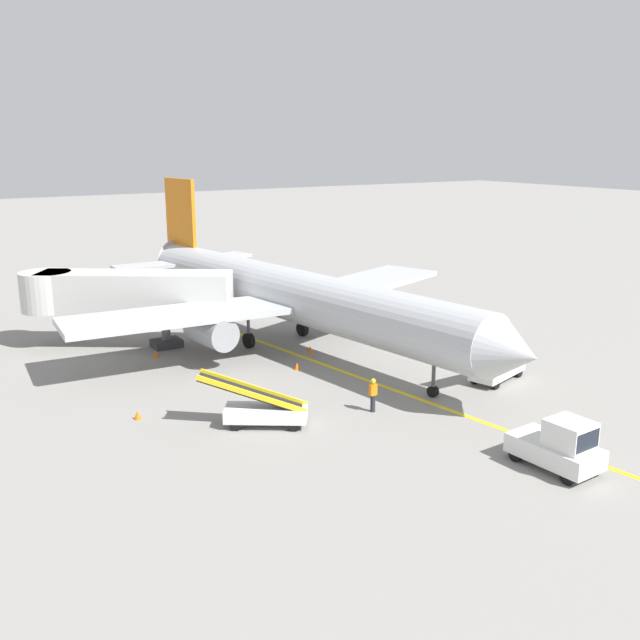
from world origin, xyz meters
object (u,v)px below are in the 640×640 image
(safety_cone_tail_area, at_px, (419,312))
(belt_loader_forward_hold, at_px, (263,409))
(belt_loader_aft_hold, at_px, (496,367))
(safety_cone_wingtip_right, at_px, (156,354))
(ground_crew_marshaller, at_px, (373,394))
(safety_cone_wingtip_left, at_px, (138,415))
(jet_bridge, at_px, (114,293))
(pushback_tug, at_px, (559,446))
(airliner, at_px, (289,294))
(safety_cone_nose_right, at_px, (297,366))
(baggage_tug_near_wing, at_px, (436,340))
(safety_cone_nose_left, at_px, (310,350))

(safety_cone_tail_area, bearing_deg, belt_loader_forward_hold, -147.29)
(belt_loader_aft_hold, height_order, safety_cone_wingtip_right, belt_loader_aft_hold)
(ground_crew_marshaller, relative_size, safety_cone_wingtip_left, 3.86)
(jet_bridge, bearing_deg, belt_loader_aft_hold, -48.23)
(pushback_tug, relative_size, belt_loader_forward_hold, 0.76)
(airliner, distance_m, jet_bridge, 11.05)
(airliner, height_order, safety_cone_wingtip_right, airliner)
(safety_cone_nose_right, bearing_deg, belt_loader_aft_hold, -41.82)
(airliner, relative_size, safety_cone_wingtip_left, 80.21)
(safety_cone_nose_right, bearing_deg, baggage_tug_near_wing, -11.89)
(ground_crew_marshaller, height_order, safety_cone_nose_right, ground_crew_marshaller)
(jet_bridge, distance_m, baggage_tug_near_wing, 20.38)
(belt_loader_aft_hold, xyz_separation_m, safety_cone_wingtip_right, (-14.48, 14.07, -0.56))
(safety_cone_wingtip_left, bearing_deg, ground_crew_marshaller, -26.80)
(belt_loader_forward_hold, height_order, belt_loader_aft_hold, same)
(belt_loader_forward_hold, xyz_separation_m, safety_cone_nose_right, (5.44, 6.30, -0.56))
(safety_cone_nose_right, bearing_deg, jet_bridge, 126.08)
(safety_cone_nose_left, xyz_separation_m, safety_cone_wingtip_left, (-12.53, -4.94, 0.00))
(safety_cone_wingtip_left, bearing_deg, safety_cone_nose_left, 21.53)
(jet_bridge, height_order, ground_crew_marshaller, jet_bridge)
(jet_bridge, relative_size, safety_cone_wingtip_left, 27.40)
(safety_cone_nose_left, distance_m, safety_cone_wingtip_left, 13.47)
(baggage_tug_near_wing, bearing_deg, safety_cone_wingtip_left, -178.03)
(safety_cone_nose_left, bearing_deg, jet_bridge, 141.55)
(pushback_tug, height_order, safety_cone_tail_area, pushback_tug)
(belt_loader_forward_hold, xyz_separation_m, belt_loader_aft_hold, (13.77, -1.16, 0.00))
(safety_cone_nose_left, distance_m, safety_cone_nose_right, 3.37)
(airliner, height_order, pushback_tug, airliner)
(pushback_tug, bearing_deg, baggage_tug_near_wing, 66.86)
(jet_bridge, xyz_separation_m, safety_cone_tail_area, (21.85, -3.71, -3.32))
(baggage_tug_near_wing, xyz_separation_m, safety_cone_nose_right, (-8.83, 1.86, -0.71))
(safety_cone_wingtip_left, relative_size, safety_cone_tail_area, 1.00)
(safety_cone_wingtip_right, bearing_deg, belt_loader_aft_hold, -44.19)
(pushback_tug, relative_size, safety_cone_wingtip_right, 8.43)
(belt_loader_forward_hold, distance_m, safety_cone_tail_area, 23.63)
(ground_crew_marshaller, relative_size, safety_cone_nose_left, 3.86)
(pushback_tug, relative_size, belt_loader_aft_hold, 0.72)
(belt_loader_aft_hold, distance_m, safety_cone_nose_left, 11.57)
(belt_loader_forward_hold, distance_m, safety_cone_nose_right, 8.34)
(jet_bridge, relative_size, safety_cone_wingtip_right, 27.40)
(jet_bridge, height_order, safety_cone_tail_area, jet_bridge)
(airliner, relative_size, safety_cone_nose_right, 80.21)
(safety_cone_nose_right, bearing_deg, airliner, 65.45)
(jet_bridge, distance_m, ground_crew_marshaller, 19.38)
(baggage_tug_near_wing, relative_size, safety_cone_wingtip_right, 5.66)
(pushback_tug, relative_size, safety_cone_wingtip_left, 8.43)
(airliner, xyz_separation_m, jet_bridge, (-9.42, 5.79, 0.12))
(safety_cone_wingtip_left, bearing_deg, belt_loader_forward_hold, -38.57)
(jet_bridge, bearing_deg, ground_crew_marshaller, -67.70)
(pushback_tug, height_order, ground_crew_marshaller, pushback_tug)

